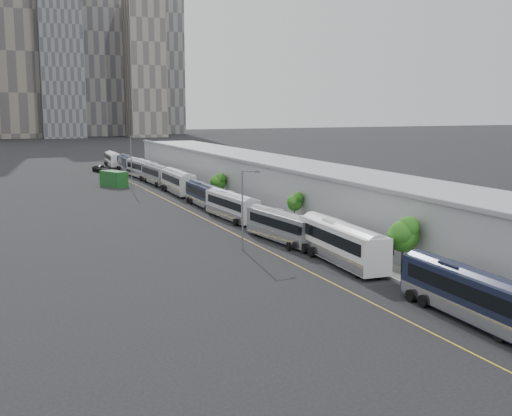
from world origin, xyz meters
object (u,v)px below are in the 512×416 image
bus_4 (232,208)px  street_lamp_far (132,160)px  bus_1 (467,297)px  bus_2 (341,246)px  bus_6 (178,184)px  street_lamp_near (244,204)px  bus_5 (205,197)px  suv (102,169)px  bus_8 (142,170)px  shipping_container (114,179)px  bus_10 (113,160)px  bus_3 (282,229)px  bus_7 (157,176)px  bus_9 (127,165)px

bus_4 → street_lamp_far: street_lamp_far is taller
bus_1 → bus_2: bus_2 is taller
bus_2 → bus_6: 54.89m
bus_4 → street_lamp_near: 18.86m
bus_5 → suv: size_ratio=2.07×
bus_5 → bus_6: bus_6 is taller
street_lamp_far → suv: (0.63, 36.19, -4.83)m
bus_8 → street_lamp_near: size_ratio=1.63×
bus_6 → shipping_container: bearing=120.8°
bus_10 → suv: bus_10 is taller
bus_1 → bus_10: bus_1 is taller
bus_2 → suv: bus_2 is taller
bus_10 → bus_8: bearing=-86.0°
bus_4 → suv: bus_4 is taller
street_lamp_far → bus_6: bearing=-46.7°
bus_3 → bus_7: (0.64, 58.61, 0.17)m
bus_6 → shipping_container: size_ratio=2.42×
bus_3 → shipping_container: 58.93m
bus_5 → suv: 58.97m
bus_7 → bus_4: bearing=-92.0°
bus_1 → bus_8: 99.46m
bus_4 → bus_6: (0.62, 27.89, 0.18)m
bus_6 → street_lamp_far: (-6.44, 6.85, 3.92)m
bus_8 → shipping_container: size_ratio=2.38×
bus_6 → bus_7: bearing=91.6°
street_lamp_near → bus_9: bearing=86.2°
street_lamp_far → suv: street_lamp_far is taller
shipping_container → suv: 28.21m
bus_2 → bus_8: (-0.52, 81.93, -0.02)m
bus_1 → bus_6: size_ratio=0.91×
suv → bus_2: bearing=-98.5°
bus_4 → bus_5: size_ratio=1.03×
bus_3 → bus_5: size_ratio=0.99×
bus_6 → suv: bus_6 is taller
bus_9 → bus_10: bearing=95.1°
bus_9 → street_lamp_near: bearing=-91.1°
bus_1 → street_lamp_near: bearing=105.3°
bus_3 → bus_8: 70.52m
bus_5 → bus_6: (0.37, 15.68, 0.22)m
street_lamp_near → shipping_container: bearing=92.2°
bus_1 → bus_8: bus_8 is taller
bus_6 → street_lamp_far: size_ratio=1.42×
shipping_container → bus_6: bearing=-83.5°
bus_1 → street_lamp_far: street_lamp_far is taller
bus_6 → shipping_container: bus_6 is taller
bus_2 → bus_7: bearing=93.1°
bus_5 → bus_8: bearing=90.7°
bus_7 → shipping_container: bus_7 is taller
bus_2 → suv: size_ratio=2.35×
bus_6 → shipping_container: 17.10m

